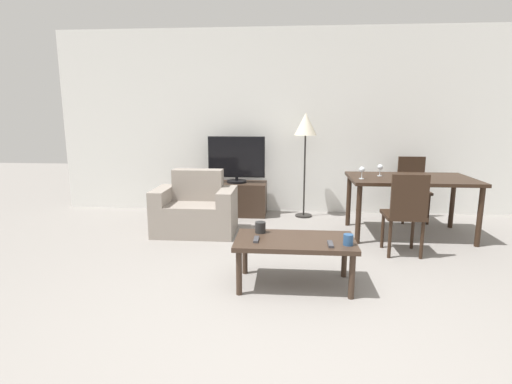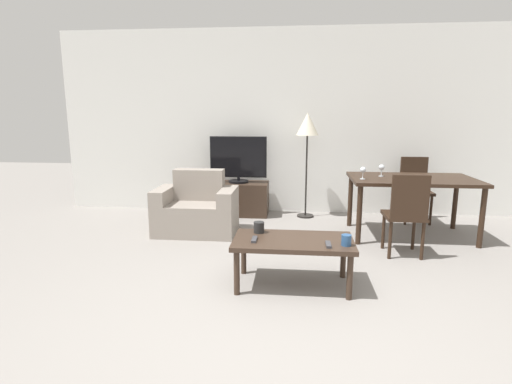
# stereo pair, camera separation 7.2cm
# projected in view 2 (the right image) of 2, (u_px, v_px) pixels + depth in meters

# --- Properties ---
(ground_plane) EXTENTS (18.00, 18.00, 0.00)m
(ground_plane) POSITION_uv_depth(u_px,v_px,m) (274.00, 342.00, 2.64)
(ground_plane) COLOR gray
(wall_back) EXTENTS (6.88, 0.06, 2.70)m
(wall_back) POSITION_uv_depth(u_px,v_px,m) (288.00, 122.00, 5.93)
(wall_back) COLOR white
(wall_back) RESTS_ON ground_plane
(armchair) EXTENTS (1.00, 0.62, 0.78)m
(armchair) POSITION_uv_depth(u_px,v_px,m) (197.00, 210.00, 5.01)
(armchair) COLOR gray
(armchair) RESTS_ON ground_plane
(tv_stand) EXTENTS (0.87, 0.46, 0.48)m
(tv_stand) POSITION_uv_depth(u_px,v_px,m) (239.00, 198.00, 5.92)
(tv_stand) COLOR #38281E
(tv_stand) RESTS_ON ground_plane
(tv) EXTENTS (0.83, 0.29, 0.67)m
(tv) POSITION_uv_depth(u_px,v_px,m) (238.00, 160.00, 5.81)
(tv) COLOR black
(tv) RESTS_ON tv_stand
(coffee_table) EXTENTS (1.03, 0.56, 0.42)m
(coffee_table) POSITION_uv_depth(u_px,v_px,m) (293.00, 245.00, 3.43)
(coffee_table) COLOR #38281E
(coffee_table) RESTS_ON ground_plane
(dining_table) EXTENTS (1.46, 0.89, 0.72)m
(dining_table) POSITION_uv_depth(u_px,v_px,m) (412.00, 184.00, 4.80)
(dining_table) COLOR black
(dining_table) RESTS_ON ground_plane
(dining_chair_near) EXTENTS (0.40, 0.40, 0.89)m
(dining_chair_near) POSITION_uv_depth(u_px,v_px,m) (406.00, 211.00, 4.12)
(dining_chair_near) COLOR black
(dining_chair_near) RESTS_ON ground_plane
(dining_chair_far) EXTENTS (0.40, 0.40, 0.89)m
(dining_chair_far) POSITION_uv_depth(u_px,v_px,m) (415.00, 186.00, 5.54)
(dining_chair_far) COLOR black
(dining_chair_far) RESTS_ON ground_plane
(floor_lamp) EXTENTS (0.31, 0.31, 1.49)m
(floor_lamp) POSITION_uv_depth(u_px,v_px,m) (307.00, 129.00, 5.59)
(floor_lamp) COLOR black
(floor_lamp) RESTS_ON ground_plane
(remote_primary) EXTENTS (0.04, 0.15, 0.02)m
(remote_primary) POSITION_uv_depth(u_px,v_px,m) (328.00, 245.00, 3.26)
(remote_primary) COLOR #38383D
(remote_primary) RESTS_ON coffee_table
(remote_secondary) EXTENTS (0.04, 0.15, 0.02)m
(remote_secondary) POSITION_uv_depth(u_px,v_px,m) (254.00, 239.00, 3.39)
(remote_secondary) COLOR #38383D
(remote_secondary) RESTS_ON coffee_table
(cup_white_near) EXTENTS (0.10, 0.10, 0.10)m
(cup_white_near) POSITION_uv_depth(u_px,v_px,m) (259.00, 227.00, 3.61)
(cup_white_near) COLOR black
(cup_white_near) RESTS_ON coffee_table
(cup_colored_far) EXTENTS (0.08, 0.08, 0.09)m
(cup_colored_far) POSITION_uv_depth(u_px,v_px,m) (346.00, 240.00, 3.25)
(cup_colored_far) COLOR navy
(cup_colored_far) RESTS_ON coffee_table
(wine_glass_left) EXTENTS (0.07, 0.07, 0.15)m
(wine_glass_left) POSITION_uv_depth(u_px,v_px,m) (363.00, 171.00, 4.65)
(wine_glass_left) COLOR silver
(wine_glass_left) RESTS_ON dining_table
(wine_glass_center) EXTENTS (0.07, 0.07, 0.15)m
(wine_glass_center) POSITION_uv_depth(u_px,v_px,m) (382.00, 168.00, 4.86)
(wine_glass_center) COLOR silver
(wine_glass_center) RESTS_ON dining_table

